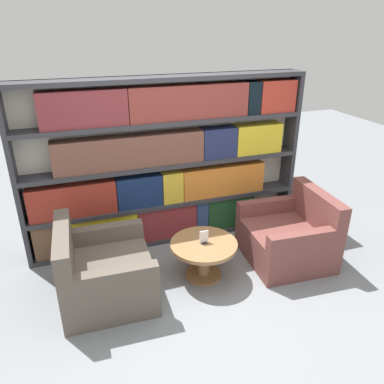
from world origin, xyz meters
The scene contains 6 objects.
ground_plane centered at (0.00, 0.00, 0.00)m, with size 14.00×14.00×0.00m, color gray.
bookshelf centered at (-0.03, 1.22, 0.97)m, with size 3.31×0.30×1.98m.
armchair_left centered at (-0.91, 0.32, 0.27)m, with size 0.89×0.95×0.80m.
armchair_right centered at (1.17, 0.32, 0.27)m, with size 0.92×0.97×0.80m.
coffee_table centered at (0.13, 0.31, 0.30)m, with size 0.70×0.70×0.41m.
table_sign centered at (0.13, 0.31, 0.47)m, with size 0.09×0.06×0.14m.
Camera 1 is at (-1.07, -2.78, 2.49)m, focal length 35.00 mm.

